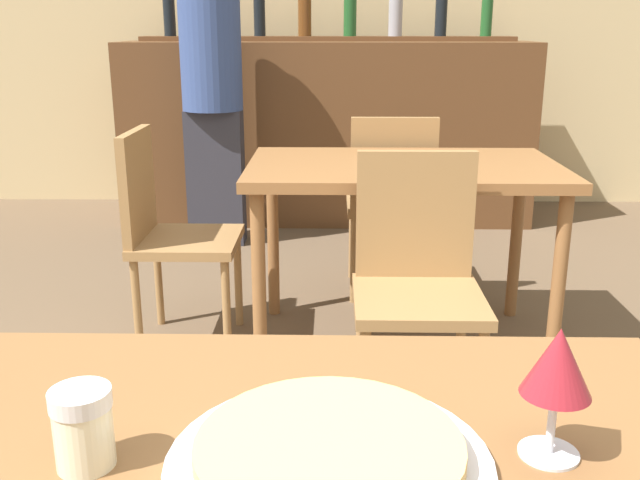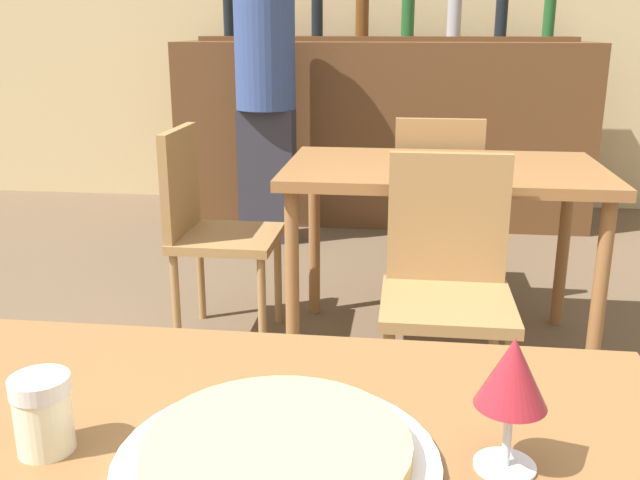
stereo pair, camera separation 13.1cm
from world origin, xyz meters
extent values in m
cube|color=#D1B784|center=(0.00, 4.44, 1.40)|extent=(8.00, 0.05, 2.80)
cube|color=brown|center=(0.00, 0.00, 0.74)|extent=(1.07, 0.70, 0.04)
cube|color=brown|center=(0.31, 1.96, 0.72)|extent=(1.17, 0.72, 0.04)
cylinder|color=brown|center=(-0.22, 1.66, 0.35)|extent=(0.05, 0.05, 0.70)
cylinder|color=brown|center=(0.84, 1.66, 0.35)|extent=(0.05, 0.05, 0.70)
cylinder|color=brown|center=(-0.22, 2.26, 0.35)|extent=(0.05, 0.05, 0.70)
cylinder|color=brown|center=(0.84, 2.26, 0.35)|extent=(0.05, 0.05, 0.70)
cube|color=brown|center=(0.00, 3.93, 0.57)|extent=(2.60, 0.56, 1.14)
cube|color=brown|center=(0.00, 4.07, 1.16)|extent=(2.39, 0.24, 0.03)
cylinder|color=black|center=(-1.02, 4.07, 1.30)|extent=(0.08, 0.08, 0.25)
cylinder|color=maroon|center=(-0.73, 4.07, 1.32)|extent=(0.09, 0.09, 0.31)
cylinder|color=black|center=(-0.44, 4.07, 1.31)|extent=(0.07, 0.07, 0.28)
cylinder|color=#5B3314|center=(-0.15, 4.07, 1.31)|extent=(0.09, 0.09, 0.27)
cylinder|color=#1E5123|center=(0.15, 4.07, 1.32)|extent=(0.08, 0.08, 0.30)
cylinder|color=#9999A3|center=(0.44, 4.07, 1.30)|extent=(0.09, 0.09, 0.27)
cylinder|color=black|center=(0.73, 4.07, 1.29)|extent=(0.08, 0.08, 0.24)
cylinder|color=#1E5123|center=(1.02, 4.07, 1.29)|extent=(0.07, 0.07, 0.23)
cube|color=olive|center=(0.31, 1.35, 0.42)|extent=(0.40, 0.40, 0.04)
cube|color=olive|center=(0.31, 1.53, 0.65)|extent=(0.38, 0.04, 0.42)
cylinder|color=olive|center=(0.14, 1.18, 0.20)|extent=(0.03, 0.03, 0.41)
cylinder|color=olive|center=(0.48, 1.18, 0.20)|extent=(0.03, 0.03, 0.41)
cylinder|color=olive|center=(0.14, 1.52, 0.20)|extent=(0.03, 0.03, 0.41)
cylinder|color=olive|center=(0.48, 1.52, 0.20)|extent=(0.03, 0.03, 0.41)
cube|color=olive|center=(0.31, 2.57, 0.42)|extent=(0.40, 0.40, 0.04)
cube|color=olive|center=(0.31, 2.39, 0.65)|extent=(0.38, 0.04, 0.42)
cylinder|color=olive|center=(0.48, 2.74, 0.20)|extent=(0.03, 0.03, 0.41)
cylinder|color=olive|center=(0.14, 2.74, 0.20)|extent=(0.03, 0.03, 0.41)
cylinder|color=olive|center=(0.48, 2.40, 0.20)|extent=(0.03, 0.03, 0.41)
cylinder|color=olive|center=(0.14, 2.40, 0.20)|extent=(0.03, 0.03, 0.41)
cube|color=olive|center=(-0.53, 1.96, 0.42)|extent=(0.40, 0.40, 0.04)
cube|color=olive|center=(-0.71, 1.96, 0.65)|extent=(0.04, 0.38, 0.42)
cylinder|color=olive|center=(-0.36, 1.79, 0.20)|extent=(0.03, 0.03, 0.41)
cylinder|color=olive|center=(-0.36, 2.13, 0.20)|extent=(0.03, 0.03, 0.41)
cylinder|color=olive|center=(-0.70, 1.79, 0.20)|extent=(0.03, 0.03, 0.41)
cylinder|color=olive|center=(-0.70, 2.13, 0.20)|extent=(0.03, 0.03, 0.41)
cylinder|color=silver|center=(0.04, -0.01, 0.76)|extent=(0.37, 0.37, 0.01)
cylinder|color=#E0B266|center=(0.04, -0.01, 0.78)|extent=(0.30, 0.30, 0.02)
cylinder|color=beige|center=(-0.23, -0.01, 0.79)|extent=(0.07, 0.07, 0.07)
cylinder|color=silver|center=(-0.23, -0.01, 0.84)|extent=(0.07, 0.07, 0.02)
cube|color=#2D2D38|center=(-0.64, 3.35, 0.39)|extent=(0.32, 0.18, 0.78)
cylinder|color=#33477F|center=(-0.64, 3.35, 1.10)|extent=(0.34, 0.34, 0.65)
cylinder|color=silver|center=(0.30, 0.02, 0.76)|extent=(0.07, 0.07, 0.00)
cylinder|color=silver|center=(0.30, 0.02, 0.80)|extent=(0.01, 0.01, 0.07)
cone|color=maroon|center=(0.30, 0.02, 0.88)|extent=(0.08, 0.08, 0.08)
camera|label=1|loc=(0.05, -0.70, 1.24)|focal=40.00mm
camera|label=2|loc=(0.18, -0.69, 1.24)|focal=40.00mm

